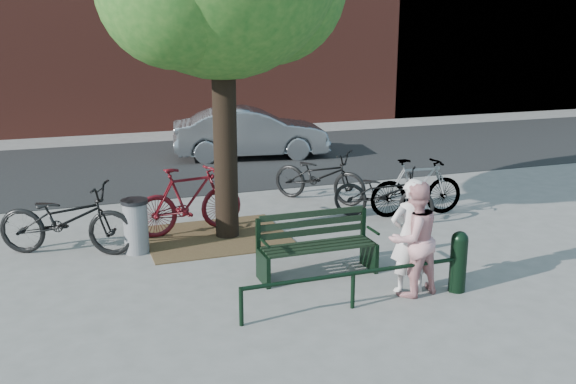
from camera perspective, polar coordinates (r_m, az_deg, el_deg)
name	(u,v)px	position (r m, az deg, el deg)	size (l,w,h in m)	color
ground	(318,275)	(9.55, 2.64, -7.39)	(90.00, 90.00, 0.00)	gray
dirt_pit	(216,237)	(11.23, -6.38, -3.98)	(2.40, 2.00, 0.02)	brown
road	(198,162)	(17.39, -8.03, 2.65)	(40.00, 7.00, 0.01)	black
park_bench	(316,243)	(9.45, 2.49, -4.53)	(1.74, 0.54, 0.97)	black
guard_railing	(353,279)	(8.38, 5.81, -7.70)	(3.06, 0.06, 0.51)	black
person_left	(410,236)	(8.86, 10.81, -3.89)	(0.59, 0.38, 1.61)	silver
person_right	(413,239)	(8.80, 11.07, -4.11)	(0.77, 0.60, 1.59)	#D49294
bollard	(458,259)	(9.14, 14.91, -5.80)	(0.23, 0.23, 0.87)	black
litter_bin	(136,226)	(10.61, -13.38, -2.94)	(0.43, 0.43, 0.88)	gray
bicycle_a	(66,219)	(10.81, -19.12, -2.30)	(0.77, 2.20, 1.16)	black
bicycle_b	(189,200)	(11.39, -8.80, -0.71)	(0.56, 1.99, 1.20)	#4F0B11
bicycle_c	(383,193)	(12.20, 8.48, -0.12)	(0.67, 1.92, 1.01)	black
bicycle_d	(417,187)	(12.53, 11.37, 0.42)	(0.53, 1.87, 1.13)	gray
bicycle_e	(320,176)	(13.30, 2.82, 1.44)	(0.72, 2.08, 1.09)	black
parked_car	(251,133)	(17.75, -3.35, 5.27)	(1.47, 4.22, 1.39)	slate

